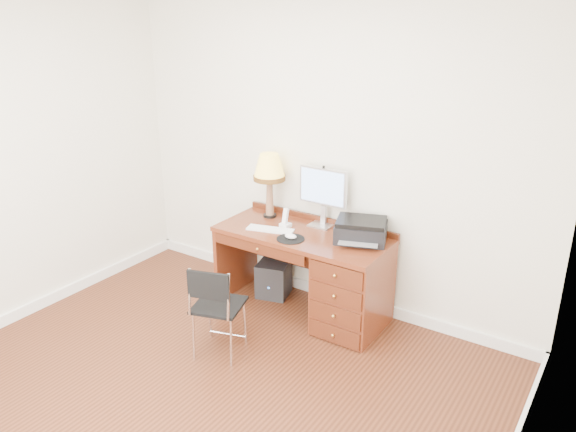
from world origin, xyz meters
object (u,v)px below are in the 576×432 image
Objects in this scene: leg_lamp at (269,171)px; phone at (285,222)px; chair at (213,301)px; equipment_box at (274,279)px; desk at (335,277)px; monitor at (323,190)px; printer at (361,230)px.

leg_lamp reaches higher than phone.
chair reaches higher than equipment_box.
desk is at bearing -23.49° from equipment_box.
equipment_box is at bearing -39.09° from leg_lamp.
leg_lamp is at bearing 168.27° from desk.
desk is 4.58× the size of equipment_box.
leg_lamp reaches higher than monitor.
equipment_box is (-0.70, 0.10, -0.25)m from desk.
leg_lamp is at bearing -171.60° from monitor.
phone is at bearing -138.82° from monitor.
phone reaches higher than chair.
monitor reaches higher than chair.
printer is 0.84× the size of leg_lamp.
chair is (0.25, -1.11, -0.72)m from leg_lamp.
printer reaches higher than chair.
equipment_box is at bearing 81.77° from chair.
phone is 0.22× the size of chair.
chair is at bearing -77.24° from leg_lamp.
leg_lamp is at bearing 85.27° from chair.
desk is at bearing 43.34° from chair.
printer is at bearing -2.71° from leg_lamp.
phone is (0.26, -0.14, -0.38)m from leg_lamp.
equipment_box is at bearing 172.17° from desk.
chair is at bearing -119.17° from desk.
printer is 0.69m from phone.
monitor is 0.53m from leg_lamp.
desk is 0.75m from equipment_box.
chair is 2.34× the size of equipment_box.
printer is 1.00m from leg_lamp.
printer reaches higher than phone.
monitor is at bearing 138.99° from desk.
leg_lamp reaches higher than printer.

